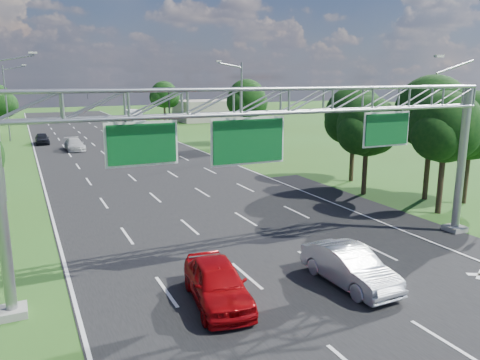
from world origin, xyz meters
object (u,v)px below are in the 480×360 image
traffic_signal (146,100)px  silver_sedan (350,266)px  red_coupe (217,282)px  sign_gantry (286,115)px  box_truck (134,119)px

traffic_signal → silver_sedan: 56.53m
silver_sedan → traffic_signal: bearing=82.4°
red_coupe → sign_gantry: bearing=35.8°
sign_gantry → traffic_signal: 53.51m
traffic_signal → silver_sedan: bearing=-95.9°
red_coupe → silver_sedan: bearing=-0.6°
sign_gantry → silver_sedan: (1.39, -3.07, -6.09)m
sign_gantry → silver_sedan: size_ratio=4.86×
red_coupe → box_truck: (11.88, 66.32, 0.54)m
traffic_signal → red_coupe: (-11.36, -55.24, -4.33)m
sign_gantry → red_coupe: bearing=-152.0°
silver_sedan → red_coupe: bearing=169.8°
traffic_signal → silver_sedan: (-5.76, -56.07, -4.37)m
traffic_signal → sign_gantry: bearing=-97.7°
red_coupe → box_truck: 67.38m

